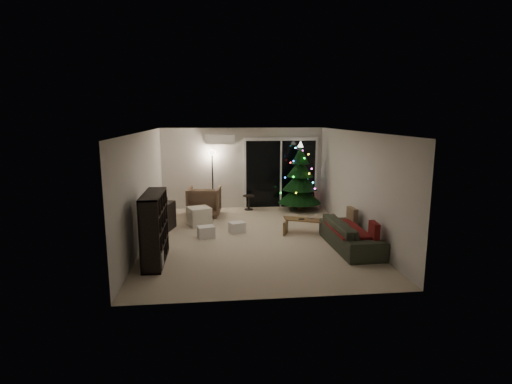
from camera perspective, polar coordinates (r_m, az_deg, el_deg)
The scene contains 18 objects.
room at distance 10.82m, azimuth 1.20°, elevation 1.03°, with size 6.50×7.51×2.60m.
bookshelf at distance 8.11m, azimuth -15.49°, elevation -5.02°, with size 0.35×1.39×1.39m, color black, non-canonical shape.
media_cabinet at distance 10.21m, azimuth -13.52°, elevation -3.69°, with size 0.42×1.11×0.70m, color black.
stereo at distance 10.11m, azimuth -13.62°, elevation -1.37°, with size 0.35×0.42×0.15m, color black.
armchair at distance 11.65m, azimuth -7.40°, elevation -1.31°, with size 0.91×0.93×0.85m, color brown.
ottoman at distance 10.67m, azimuth -8.11°, elevation -3.46°, with size 0.54×0.54×0.49m, color beige.
cardboard_box_a at distance 9.61m, azimuth -7.15°, elevation -5.68°, with size 0.39×0.30×0.28m, color white.
cardboard_box_b at distance 9.97m, azimuth -2.71°, elevation -5.05°, with size 0.37×0.28×0.26m, color white.
side_table at distance 12.30m, azimuth -1.04°, elevation -1.52°, with size 0.36×0.36×0.46m, color black.
floor_lamp at distance 12.30m, azimuth -6.22°, elevation 1.61°, with size 0.29×0.29×1.80m, color black.
sofa at distance 9.01m, azimuth 13.38°, elevation -5.93°, with size 2.06×0.81×0.60m, color #454D3B.
sofa_throw at distance 8.94m, azimuth 12.81°, elevation -5.14°, with size 0.64×1.49×0.05m, color maroon.
cushion_a at distance 9.62m, azimuth 13.57°, elevation -3.37°, with size 0.12×0.40×0.40m, color brown.
cushion_b at distance 8.45m, azimuth 16.52°, elevation -5.48°, with size 0.12×0.40×0.40m, color maroon.
coffee_table at distance 9.93m, azimuth 7.32°, elevation -4.89°, with size 1.14×0.40×0.36m, color olive, non-canonical shape.
remote_a at distance 9.85m, azimuth 6.50°, elevation -3.86°, with size 0.14×0.04×0.02m, color black.
remote_b at distance 9.95m, azimuth 7.85°, elevation -3.74°, with size 0.13×0.04×0.02m, color slate.
christmas_tree at distance 12.17m, azimuth 6.30°, elevation 2.26°, with size 1.31×1.31×2.12m, color black.
Camera 1 is at (-0.90, -9.08, 2.84)m, focal length 28.00 mm.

